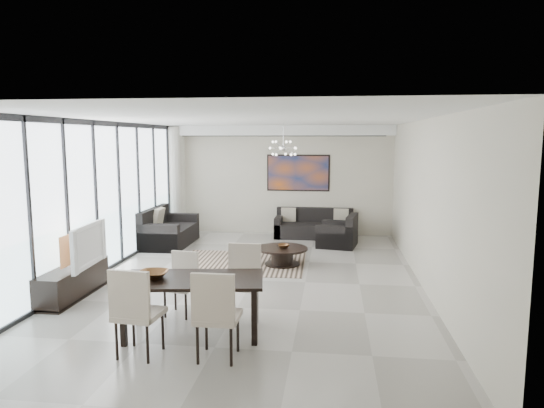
% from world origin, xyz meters
% --- Properties ---
extents(room_shell, '(6.00, 9.00, 2.90)m').
position_xyz_m(room_shell, '(0.46, 0.00, 1.45)').
color(room_shell, '#A8A39B').
rests_on(room_shell, ground).
extents(window_wall, '(0.37, 8.95, 2.90)m').
position_xyz_m(window_wall, '(-2.86, 0.00, 1.47)').
color(window_wall, silver).
rests_on(window_wall, floor).
extents(soffit, '(5.98, 0.40, 0.26)m').
position_xyz_m(soffit, '(0.00, 4.30, 2.77)').
color(soffit, white).
rests_on(soffit, room_shell).
extents(painting, '(1.68, 0.04, 0.98)m').
position_xyz_m(painting, '(0.50, 4.47, 1.65)').
color(painting, '#BD551A').
rests_on(painting, room_shell).
extents(chandelier, '(0.66, 0.66, 0.71)m').
position_xyz_m(chandelier, '(0.30, 2.50, 2.35)').
color(chandelier, silver).
rests_on(chandelier, room_shell).
extents(rug, '(2.64, 2.05, 0.01)m').
position_xyz_m(rug, '(-0.43, 1.20, 0.01)').
color(rug, black).
rests_on(rug, floor).
extents(coffee_table, '(1.03, 1.03, 0.36)m').
position_xyz_m(coffee_table, '(0.42, 1.16, 0.20)').
color(coffee_table, black).
rests_on(coffee_table, floor).
extents(bowl_coffee, '(0.28, 0.28, 0.07)m').
position_xyz_m(bowl_coffee, '(0.45, 1.13, 0.40)').
color(bowl_coffee, brown).
rests_on(bowl_coffee, coffee_table).
extents(sofa_main, '(2.03, 0.83, 0.74)m').
position_xyz_m(sofa_main, '(0.96, 4.07, 0.25)').
color(sofa_main, black).
rests_on(sofa_main, floor).
extents(loveseat, '(1.00, 1.78, 0.89)m').
position_xyz_m(loveseat, '(-2.55, 2.70, 0.30)').
color(loveseat, black).
rests_on(loveseat, floor).
extents(armchair, '(1.02, 1.06, 0.77)m').
position_xyz_m(armchair, '(1.59, 3.04, 0.26)').
color(armchair, black).
rests_on(armchair, floor).
extents(side_table, '(0.36, 0.36, 0.50)m').
position_xyz_m(side_table, '(-2.65, 4.15, 0.33)').
color(side_table, black).
rests_on(side_table, floor).
extents(tv_console, '(0.45, 1.62, 0.51)m').
position_xyz_m(tv_console, '(-2.76, -1.28, 0.25)').
color(tv_console, black).
rests_on(tv_console, floor).
extents(television, '(0.24, 1.21, 0.69)m').
position_xyz_m(television, '(-2.60, -1.22, 0.85)').
color(television, gray).
rests_on(television, tv_console).
extents(dining_table, '(1.94, 1.16, 0.76)m').
position_xyz_m(dining_table, '(-0.38, -2.51, 0.68)').
color(dining_table, black).
rests_on(dining_table, floor).
extents(dining_chair_sw, '(0.55, 0.55, 1.09)m').
position_xyz_m(dining_chair_sw, '(-0.84, -3.28, 0.63)').
color(dining_chair_sw, '#BEAD9E').
rests_on(dining_chair_sw, floor).
extents(dining_chair_se, '(0.50, 0.50, 1.08)m').
position_xyz_m(dining_chair_se, '(0.11, -3.25, 0.63)').
color(dining_chair_se, '#BEAD9E').
rests_on(dining_chair_se, floor).
extents(dining_chair_nw, '(0.48, 0.48, 0.91)m').
position_xyz_m(dining_chair_nw, '(-0.75, -1.75, 0.52)').
color(dining_chair_nw, '#BEAD9E').
rests_on(dining_chair_nw, floor).
extents(dining_chair_ne, '(0.49, 0.49, 1.05)m').
position_xyz_m(dining_chair_ne, '(0.15, -1.73, 0.60)').
color(dining_chair_ne, '#BEAD9E').
rests_on(dining_chair_ne, floor).
extents(bowl_dining, '(0.39, 0.39, 0.09)m').
position_xyz_m(bowl_dining, '(-0.89, -2.56, 0.81)').
color(bowl_dining, brown).
rests_on(bowl_dining, dining_table).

